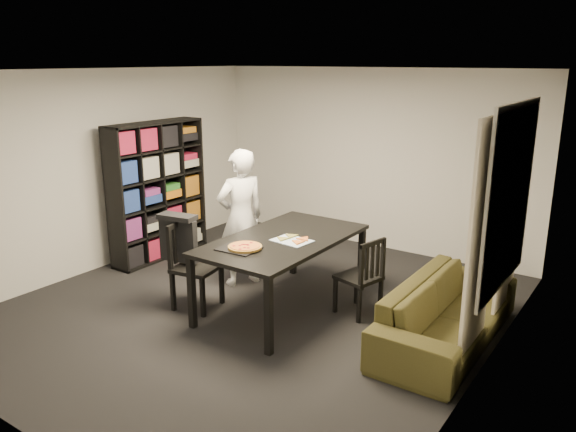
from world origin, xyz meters
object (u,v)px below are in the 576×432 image
Objects in this scene: sofa at (447,313)px; dining_table at (283,244)px; chair_left at (189,259)px; chair_right at (365,272)px; bookshelf at (158,191)px; baking_tray at (239,249)px; pepperoni_pizza at (245,247)px; person at (241,218)px.

dining_table is at bearing 98.79° from sofa.
chair_left reaches higher than chair_right.
dining_table is 0.94× the size of sofa.
chair_right is at bearing 86.47° from sofa.
baking_tray is (2.26, -0.99, -0.12)m from bookshelf.
pepperoni_pizza is at bearing -22.42° from bookshelf.
sofa is at bearing 23.51° from baking_tray.
dining_table is 1.17× the size of person.
chair_right is 2.51× the size of pepperoni_pizza.
baking_tray is 0.19× the size of sofa.
dining_table is 4.94× the size of baking_tray.
bookshelf is 2.16× the size of chair_right.
baking_tray reaches higher than sofa.
dining_table is 1.06m from chair_left.
chair_left is 1.94m from chair_right.
chair_left is 2.81× the size of pepperoni_pizza.
bookshelf is 1.85m from chair_left.
chair_right is 0.42× the size of sofa.
pepperoni_pizza is at bearing 35.07° from baking_tray.
chair_right reaches higher than pepperoni_pizza.
pepperoni_pizza reaches higher than dining_table.
bookshelf is at bearing 157.58° from pepperoni_pizza.
chair_left is (-0.89, -0.55, -0.19)m from dining_table.
sofa is (1.89, 0.81, -0.54)m from pepperoni_pizza.
chair_left is at bearing 107.15° from sofa.
dining_table is at bearing -54.30° from chair_right.
baking_tray is at bearing -23.69° from bookshelf.
chair_left is at bearing -148.34° from dining_table.
dining_table is 2.25× the size of chair_right.
person is at bearing -75.01° from chair_right.
person is 1.11m from baking_tray.
pepperoni_pizza is (-0.10, -0.53, 0.10)m from dining_table.
pepperoni_pizza is (0.79, 0.02, 0.29)m from chair_left.
pepperoni_pizza is 2.12m from sofa.
chair_right is at bearing 21.69° from dining_table.
chair_right is 1.33m from pepperoni_pizza.
baking_tray is (0.69, -0.87, -0.02)m from person.
bookshelf is 1.12× the size of person.
baking_tray reaches higher than dining_table.
baking_tray is (-1.00, -0.90, 0.33)m from chair_right.
bookshelf is at bearing 47.63° from chair_left.
person is at bearing -13.14° from chair_left.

